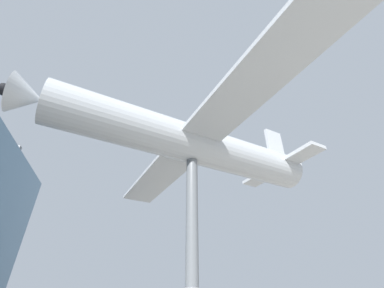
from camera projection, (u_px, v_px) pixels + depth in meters
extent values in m
cylinder|color=slate|center=(192.00, 251.00, 9.14)|extent=(0.47, 0.47, 7.31)
cylinder|color=#B2B7BC|center=(192.00, 144.00, 11.57)|extent=(4.75, 12.16, 1.74)
cube|color=#B2B7BC|center=(192.00, 144.00, 11.57)|extent=(15.86, 5.85, 0.18)
cube|color=#B2B7BC|center=(279.00, 167.00, 13.77)|extent=(5.18, 2.26, 0.18)
cube|color=#B2B7BC|center=(275.00, 149.00, 14.41)|extent=(0.45, 1.11, 2.29)
cone|color=#B2B7BC|center=(27.00, 96.00, 8.96)|extent=(1.68, 1.35, 1.48)
sphere|color=black|center=(4.00, 89.00, 8.68)|extent=(0.44, 0.44, 0.44)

